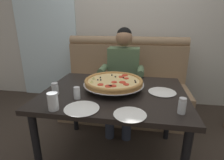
% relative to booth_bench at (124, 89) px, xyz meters
% --- Properties ---
extents(ground_plane, '(16.00, 16.00, 0.00)m').
position_rel_booth_bench_xyz_m(ground_plane, '(0.00, -0.96, -0.40)').
color(ground_plane, '#382D26').
extents(back_wall_with_window, '(6.00, 0.12, 2.80)m').
position_rel_booth_bench_xyz_m(back_wall_with_window, '(0.00, 0.57, 1.00)').
color(back_wall_with_window, beige).
rests_on(back_wall_with_window, ground_plane).
extents(window_panel, '(1.10, 0.02, 2.80)m').
position_rel_booth_bench_xyz_m(window_panel, '(-1.43, 0.50, 1.00)').
color(window_panel, white).
rests_on(window_panel, ground_plane).
extents(booth_bench, '(1.77, 0.78, 1.13)m').
position_rel_booth_bench_xyz_m(booth_bench, '(0.00, 0.00, 0.00)').
color(booth_bench, '#937556').
rests_on(booth_bench, ground_plane).
extents(dining_table, '(1.27, 0.98, 0.74)m').
position_rel_booth_bench_xyz_m(dining_table, '(0.00, -0.96, 0.26)').
color(dining_table, black).
rests_on(dining_table, ground_plane).
extents(diner_main, '(0.54, 0.64, 1.27)m').
position_rel_booth_bench_xyz_m(diner_main, '(-0.00, -0.27, 0.31)').
color(diner_main, '#2D3342').
rests_on(diner_main, ground_plane).
extents(pizza, '(0.56, 0.56, 0.11)m').
position_rel_booth_bench_xyz_m(pizza, '(-0.01, -0.91, 0.42)').
color(pizza, silver).
rests_on(pizza, dining_table).
extents(shaker_oregano, '(0.05, 0.05, 0.11)m').
position_rel_booth_bench_xyz_m(shaker_oregano, '(0.52, -1.28, 0.39)').
color(shaker_oregano, white).
rests_on(shaker_oregano, dining_table).
extents(shaker_parmesan, '(0.06, 0.06, 0.10)m').
position_rel_booth_bench_xyz_m(shaker_parmesan, '(-0.49, -1.11, 0.38)').
color(shaker_parmesan, white).
rests_on(shaker_parmesan, dining_table).
extents(shaker_pepper_flakes, '(0.05, 0.05, 0.10)m').
position_rel_booth_bench_xyz_m(shaker_pepper_flakes, '(-0.27, -1.17, 0.38)').
color(shaker_pepper_flakes, white).
rests_on(shaker_pepper_flakes, dining_table).
extents(plate_near_left, '(0.23, 0.23, 0.02)m').
position_rel_booth_bench_xyz_m(plate_near_left, '(0.17, -1.37, 0.35)').
color(plate_near_left, white).
rests_on(plate_near_left, dining_table).
extents(plate_near_right, '(0.24, 0.24, 0.02)m').
position_rel_booth_bench_xyz_m(plate_near_right, '(0.43, -0.92, 0.35)').
color(plate_near_right, white).
rests_on(plate_near_right, dining_table).
extents(plate_far_side, '(0.26, 0.26, 0.02)m').
position_rel_booth_bench_xyz_m(plate_far_side, '(-0.18, -1.34, 0.35)').
color(plate_far_side, white).
rests_on(plate_far_side, dining_table).
extents(drinking_glass, '(0.08, 0.08, 0.13)m').
position_rel_booth_bench_xyz_m(drinking_glass, '(-0.37, -1.38, 0.40)').
color(drinking_glass, silver).
rests_on(drinking_glass, dining_table).
extents(patio_chair, '(0.43, 0.42, 0.86)m').
position_rel_booth_bench_xyz_m(patio_chair, '(-1.36, 1.38, 0.13)').
color(patio_chair, black).
rests_on(patio_chair, ground_plane).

